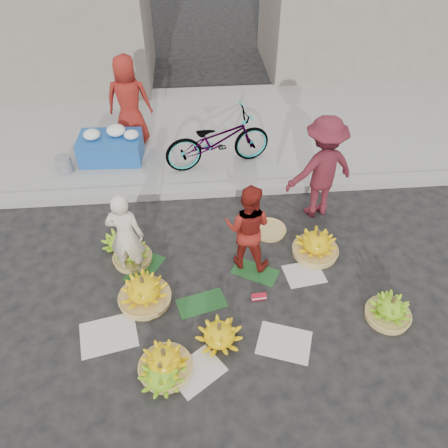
{
  "coord_description": "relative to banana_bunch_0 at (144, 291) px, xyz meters",
  "views": [
    {
      "loc": [
        -0.11,
        -3.89,
        4.74
      ],
      "look_at": [
        0.27,
        0.6,
        0.7
      ],
      "focal_mm": 35.0,
      "sensor_mm": 36.0,
      "label": 1
    }
  ],
  "objects": [
    {
      "name": "curb",
      "position": [
        0.86,
        2.28,
        -0.13
      ],
      "size": [
        40.0,
        0.25,
        0.15
      ],
      "primitive_type": "cube",
      "color": "gray",
      "rests_on": "ground"
    },
    {
      "name": "banana_bunch_0",
      "position": [
        0.0,
        0.0,
        0.0
      ],
      "size": [
        0.77,
        0.77,
        0.47
      ],
      "rotation": [
        0.0,
        0.0,
        -0.3
      ],
      "color": "#B18C4A",
      "rests_on": "ground"
    },
    {
      "name": "grey_bucket",
      "position": [
        -1.57,
        3.01,
        0.07
      ],
      "size": [
        0.28,
        0.28,
        0.31
      ],
      "primitive_type": "cylinder",
      "color": "slate",
      "rests_on": "sidewalk"
    },
    {
      "name": "vendor_red",
      "position": [
        1.45,
        0.6,
        0.49
      ],
      "size": [
        0.81,
        0.71,
        1.38
      ],
      "primitive_type": "imported",
      "rotation": [
        0.0,
        0.0,
        2.81
      ],
      "color": "maroon",
      "rests_on": "ground"
    },
    {
      "name": "flower_vendor",
      "position": [
        -0.39,
        4.0,
        0.77
      ],
      "size": [
        0.87,
        0.6,
        1.72
      ],
      "primitive_type": "imported",
      "rotation": [
        0.0,
        0.0,
        3.08
      ],
      "color": "maroon",
      "rests_on": "sidewalk"
    },
    {
      "name": "bicycle",
      "position": [
        1.22,
        3.03,
        0.43
      ],
      "size": [
        1.09,
        2.05,
        1.03
      ],
      "primitive_type": "imported",
      "rotation": [
        0.0,
        0.0,
        1.79
      ],
      "color": "gray",
      "rests_on": "sidewalk"
    },
    {
      "name": "banana_bunch_3",
      "position": [
        0.96,
        -0.72,
        -0.06
      ],
      "size": [
        0.64,
        0.64,
        0.34
      ],
      "rotation": [
        0.0,
        0.0,
        -0.2
      ],
      "color": "yellow",
      "rests_on": "ground"
    },
    {
      "name": "ground",
      "position": [
        0.86,
        0.08,
        -0.2
      ],
      "size": [
        80.0,
        80.0,
        0.0
      ],
      "primitive_type": "plane",
      "color": "black",
      "rests_on": "ground"
    },
    {
      "name": "banana_bunch_6",
      "position": [
        -0.22,
        0.76,
        -0.04
      ],
      "size": [
        0.55,
        0.55,
        0.4
      ],
      "rotation": [
        0.0,
        0.0,
        0.17
      ],
      "color": "#B18C4A",
      "rests_on": "ground"
    },
    {
      "name": "man_striped",
      "position": [
        2.74,
        1.65,
        0.67
      ],
      "size": [
        1.26,
        0.93,
        1.74
      ],
      "primitive_type": "imported",
      "rotation": [
        0.0,
        0.0,
        3.41
      ],
      "color": "maroon",
      "rests_on": "ground"
    },
    {
      "name": "banana_bunch_7",
      "position": [
        -0.45,
        1.08,
        -0.08
      ],
      "size": [
        0.51,
        0.51,
        0.29
      ],
      "rotation": [
        0.0,
        0.0,
        0.19
      ],
      "color": "#65B019",
      "rests_on": "ground"
    },
    {
      "name": "banana_bunch_1",
      "position": [
        0.26,
        -1.2,
        -0.06
      ],
      "size": [
        0.69,
        0.69,
        0.34
      ],
      "rotation": [
        0.0,
        0.0,
        0.35
      ],
      "color": "#65B019",
      "rests_on": "ground"
    },
    {
      "name": "flower_table",
      "position": [
        -0.76,
        3.37,
        0.19
      ],
      "size": [
        1.17,
        0.76,
        0.66
      ],
      "rotation": [
        0.0,
        0.0,
        -0.05
      ],
      "color": "#174897",
      "rests_on": "sidewalk"
    },
    {
      "name": "vendor_cream",
      "position": [
        -0.21,
        0.57,
        0.48
      ],
      "size": [
        0.55,
        0.41,
        1.38
      ],
      "primitive_type": "imported",
      "rotation": [
        0.0,
        0.0,
        2.98
      ],
      "color": "beige",
      "rests_on": "ground"
    },
    {
      "name": "sidewalk",
      "position": [
        0.86,
        4.38,
        -0.14
      ],
      "size": [
        40.0,
        4.0,
        0.12
      ],
      "primitive_type": "cube",
      "color": "gray",
      "rests_on": "ground"
    },
    {
      "name": "newspaper_scatter",
      "position": [
        0.86,
        -0.72,
        -0.2
      ],
      "size": [
        3.2,
        1.8,
        0.0
      ],
      "primitive_type": null,
      "color": "silver",
      "rests_on": "ground"
    },
    {
      "name": "banana_bunch_2",
      "position": [
        0.29,
        -1.07,
        -0.02
      ],
      "size": [
        0.62,
        0.62,
        0.43
      ],
      "rotation": [
        0.0,
        0.0,
        0.18
      ],
      "color": "#B18C4A",
      "rests_on": "ground"
    },
    {
      "name": "banana_leaves",
      "position": [
        0.76,
        0.28,
        -0.2
      ],
      "size": [
        2.0,
        1.0,
        0.0
      ],
      "primitive_type": null,
      "color": "#16421C",
      "rests_on": "ground"
    },
    {
      "name": "incense_stack",
      "position": [
        1.54,
        -0.11,
        -0.16
      ],
      "size": [
        0.21,
        0.08,
        0.08
      ],
      "primitive_type": "cube",
      "rotation": [
        0.0,
        0.0,
        0.08
      ],
      "color": "red",
      "rests_on": "ground"
    },
    {
      "name": "basket_spare",
      "position": [
        1.9,
        1.22,
        -0.18
      ],
      "size": [
        0.63,
        0.63,
        0.06
      ],
      "primitive_type": "cylinder",
      "rotation": [
        0.0,
        0.0,
        -0.29
      ],
      "color": "#B18C4A",
      "rests_on": "ground"
    },
    {
      "name": "banana_bunch_5",
      "position": [
        2.51,
        0.69,
        -0.01
      ],
      "size": [
        0.78,
        0.78,
        0.46
      ],
      "rotation": [
        0.0,
        0.0,
        -0.41
      ],
      "color": "#B18C4A",
      "rests_on": "ground"
    },
    {
      "name": "banana_bunch_4",
      "position": [
        3.18,
        -0.55,
        -0.04
      ],
      "size": [
        0.59,
        0.59,
        0.41
      ],
      "rotation": [
        0.0,
        0.0,
        0.26
      ],
      "color": "#B18C4A",
      "rests_on": "ground"
    }
  ]
}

